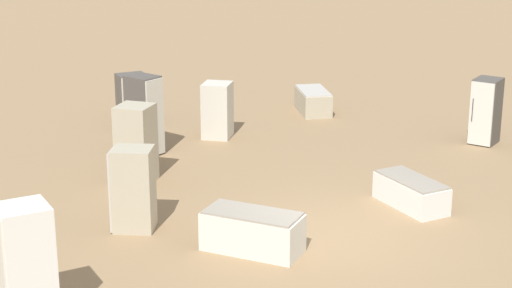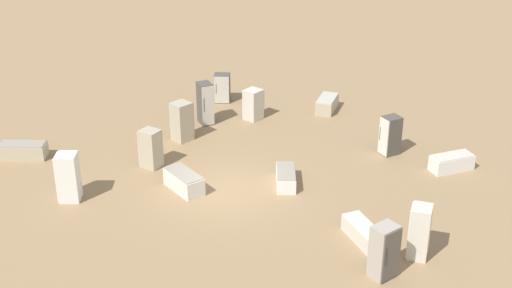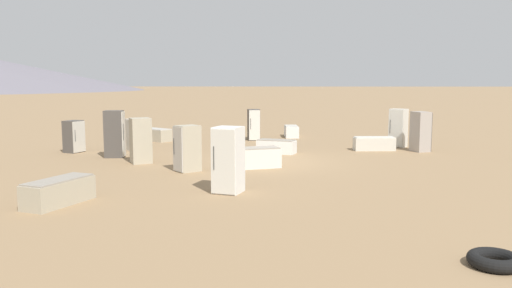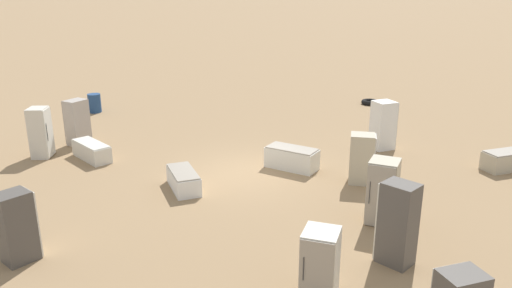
% 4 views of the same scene
% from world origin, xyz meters
% --- Properties ---
extents(ground_plane, '(1000.00, 1000.00, 0.00)m').
position_xyz_m(ground_plane, '(0.00, 0.00, 0.00)').
color(ground_plane, '#937551').
extents(discarded_fridge_0, '(1.54, 1.72, 0.66)m').
position_xyz_m(discarded_fridge_0, '(6.58, 6.37, 0.33)').
color(discarded_fridge_0, '#B2A88E').
rests_on(discarded_fridge_0, ground_plane).
extents(discarded_fridge_3, '(0.85, 0.74, 1.66)m').
position_xyz_m(discarded_fridge_3, '(7.38, 1.30, 0.83)').
color(discarded_fridge_3, '#4C4742').
rests_on(discarded_fridge_3, ground_plane).
extents(discarded_fridge_4, '(1.15, 1.78, 0.60)m').
position_xyz_m(discarded_fridge_4, '(2.38, -0.06, 0.30)').
color(discarded_fridge_4, white).
rests_on(discarded_fridge_4, ground_plane).
extents(discarded_fridge_5, '(1.36, 1.91, 0.74)m').
position_xyz_m(discarded_fridge_5, '(-1.44, 0.60, 0.37)').
color(discarded_fridge_5, silver).
rests_on(discarded_fridge_5, ground_plane).
extents(discarded_fridge_6, '(1.03, 1.00, 1.73)m').
position_xyz_m(discarded_fridge_6, '(-0.64, 5.05, 0.86)').
color(discarded_fridge_6, '#B2A88E').
rests_on(discarded_fridge_6, ground_plane).
extents(discarded_fridge_7, '(0.67, 0.85, 1.93)m').
position_xyz_m(discarded_fridge_7, '(0.72, 6.55, 0.96)').
color(discarded_fridge_7, '#4C4742').
rests_on(discarded_fridge_7, ground_plane).
extents(discarded_fridge_8, '(0.93, 0.90, 1.84)m').
position_xyz_m(discarded_fridge_8, '(-5.62, 1.08, 0.92)').
color(discarded_fridge_8, white).
rests_on(discarded_fridge_8, ground_plane).
extents(discarded_fridge_9, '(1.02, 1.00, 1.43)m').
position_xyz_m(discarded_fridge_9, '(2.94, 6.41, 0.71)').
color(discarded_fridge_9, beige).
rests_on(discarded_fridge_9, ground_plane).
extents(discarded_fridge_10, '(0.90, 0.83, 1.41)m').
position_xyz_m(discarded_fridge_10, '(2.07, 8.88, 0.70)').
color(discarded_fridge_10, '#4C4742').
rests_on(discarded_fridge_10, ground_plane).
extents(discarded_fridge_12, '(0.99, 1.00, 1.59)m').
position_xyz_m(discarded_fridge_12, '(-2.33, 2.90, 0.80)').
color(discarded_fridge_12, '#B2A88E').
rests_on(discarded_fridge_12, ground_plane).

